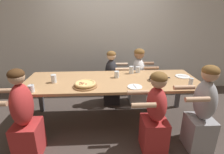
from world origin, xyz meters
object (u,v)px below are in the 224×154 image
object	(u,v)px
drinking_glass_a	(138,70)
empty_plate_b	(182,76)
skillet_bowl	(157,77)
drinking_glass_d	(131,70)
diner_near_midright	(155,116)
diner_near_left	(24,119)
empty_plate_a	(135,87)
diner_far_center	(112,80)
diner_near_right	(202,112)
drinking_glass_c	(191,82)
drinking_glass_e	(117,75)
cocktail_glass_blue	(31,89)
pizza_board_main	(85,84)
drinking_glass_b	(54,79)
diner_far_midright	(138,78)

from	to	relation	value
drinking_glass_a	empty_plate_b	bearing A→B (deg)	-20.68
skillet_bowl	drinking_glass_d	world-z (taller)	same
diner_near_midright	diner_near_left	distance (m)	1.63
empty_plate_a	empty_plate_b	size ratio (longest dim) A/B	0.92
diner_far_center	diner_near_right	bearing A→B (deg)	38.60
drinking_glass_c	diner_far_center	xyz separation A→B (m)	(-1.09, 1.02, -0.33)
drinking_glass_a	drinking_glass_e	size ratio (longest dim) A/B	0.97
cocktail_glass_blue	diner_far_center	size ratio (longest dim) A/B	0.11
drinking_glass_e	diner_near_right	distance (m)	1.34
pizza_board_main	empty_plate_b	bearing A→B (deg)	11.73
drinking_glass_a	diner_near_left	distance (m)	1.93
cocktail_glass_blue	drinking_glass_a	xyz separation A→B (m)	(1.59, 0.73, 0.00)
diner_far_center	empty_plate_a	bearing A→B (deg)	15.79
drinking_glass_b	drinking_glass_e	size ratio (longest dim) A/B	1.15
pizza_board_main	diner_near_right	xyz separation A→B (m)	(1.53, -0.45, -0.24)
drinking_glass_d	diner_far_midright	xyz separation A→B (m)	(0.21, 0.39, -0.29)
drinking_glass_a	diner_near_right	bearing A→B (deg)	-58.12
empty_plate_b	drinking_glass_d	size ratio (longest dim) A/B	1.77
cocktail_glass_blue	diner_near_left	bearing A→B (deg)	-92.14
cocktail_glass_blue	drinking_glass_d	distance (m)	1.62
drinking_glass_b	drinking_glass_d	xyz separation A→B (m)	(1.25, 0.36, 0.00)
pizza_board_main	drinking_glass_a	distance (m)	1.07
diner_near_midright	diner_far_center	size ratio (longest dim) A/B	1.03
diner_near_left	pizza_board_main	bearing A→B (deg)	-58.07
empty_plate_b	drinking_glass_b	size ratio (longest dim) A/B	1.83
skillet_bowl	drinking_glass_d	size ratio (longest dim) A/B	2.49
drinking_glass_c	drinking_glass_e	size ratio (longest dim) A/B	1.18
drinking_glass_a	diner_far_center	size ratio (longest dim) A/B	0.10
pizza_board_main	empty_plate_b	distance (m)	1.62
empty_plate_a	pizza_board_main	bearing A→B (deg)	174.79
drinking_glass_b	diner_near_right	bearing A→B (deg)	-17.37
pizza_board_main	skillet_bowl	world-z (taller)	skillet_bowl
empty_plate_b	diner_far_midright	xyz separation A→B (m)	(-0.62, 0.60, -0.24)
pizza_board_main	drinking_glass_c	xyz separation A→B (m)	(1.52, -0.08, 0.03)
skillet_bowl	diner_far_midright	xyz separation A→B (m)	(-0.14, 0.74, -0.29)
skillet_bowl	diner_near_midright	size ratio (longest dim) A/B	0.29
pizza_board_main	diner_far_midright	distance (m)	1.37
empty_plate_a	diner_far_midright	xyz separation A→B (m)	(0.26, 1.00, -0.24)
drinking_glass_d	drinking_glass_e	xyz separation A→B (m)	(-0.27, -0.20, -0.01)
skillet_bowl	drinking_glass_e	world-z (taller)	skillet_bowl
pizza_board_main	drinking_glass_b	distance (m)	0.52
empty_plate_a	diner_near_left	xyz separation A→B (m)	(-1.43, -0.38, -0.23)
skillet_bowl	drinking_glass_c	size ratio (longest dim) A/B	2.52
drinking_glass_c	skillet_bowl	bearing A→B (deg)	146.29
empty_plate_a	drinking_glass_e	xyz separation A→B (m)	(-0.23, 0.42, 0.04)
empty_plate_a	drinking_glass_c	bearing A→B (deg)	-1.40
empty_plate_b	diner_near_midright	world-z (taller)	diner_near_midright
diner_far_center	drinking_glass_c	bearing A→B (deg)	46.88
diner_near_right	diner_far_center	world-z (taller)	diner_near_right
empty_plate_a	diner_near_left	size ratio (longest dim) A/B	0.18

